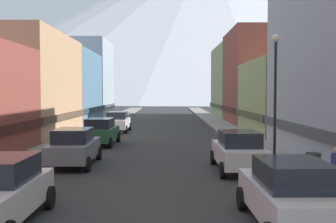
{
  "coord_description": "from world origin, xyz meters",
  "views": [
    {
      "loc": [
        0.67,
        -4.28,
        3.49
      ],
      "look_at": [
        0.8,
        37.31,
        1.54
      ],
      "focal_mm": 43.85,
      "sensor_mm": 36.0,
      "label": 1
    }
  ],
  "objects_px": {
    "car_left_1": "(73,147)",
    "pedestrian_0": "(335,172)",
    "car_left_3": "(116,122)",
    "car_right_1": "(237,151)",
    "streetlamp_right": "(274,81)",
    "car_right_0": "(289,194)",
    "car_left_2": "(99,132)",
    "trash_bin_right": "(312,165)"
  },
  "relations": [
    {
      "from": "car_left_3",
      "to": "pedestrian_0",
      "type": "xyz_separation_m",
      "value": [
        10.05,
        -22.76,
        -0.05
      ]
    },
    {
      "from": "car_left_3",
      "to": "pedestrian_0",
      "type": "height_order",
      "value": "car_left_3"
    },
    {
      "from": "car_right_1",
      "to": "trash_bin_right",
      "type": "height_order",
      "value": "car_right_1"
    },
    {
      "from": "car_right_1",
      "to": "car_left_1",
      "type": "bearing_deg",
      "value": 170.07
    },
    {
      "from": "car_left_2",
      "to": "pedestrian_0",
      "type": "bearing_deg",
      "value": -53.4
    },
    {
      "from": "car_left_1",
      "to": "pedestrian_0",
      "type": "distance_m",
      "value": 11.67
    },
    {
      "from": "pedestrian_0",
      "to": "car_right_1",
      "type": "bearing_deg",
      "value": 118.01
    },
    {
      "from": "streetlamp_right",
      "to": "car_right_1",
      "type": "bearing_deg",
      "value": 173.67
    },
    {
      "from": "car_left_1",
      "to": "car_left_3",
      "type": "distance_m",
      "value": 16.82
    },
    {
      "from": "pedestrian_0",
      "to": "streetlamp_right",
      "type": "height_order",
      "value": "streetlamp_right"
    },
    {
      "from": "car_left_1",
      "to": "trash_bin_right",
      "type": "bearing_deg",
      "value": -19.03
    },
    {
      "from": "car_right_0",
      "to": "trash_bin_right",
      "type": "xyz_separation_m",
      "value": [
        2.55,
        5.55,
        -0.26
      ]
    },
    {
      "from": "pedestrian_0",
      "to": "streetlamp_right",
      "type": "relative_size",
      "value": 0.26
    },
    {
      "from": "car_left_1",
      "to": "car_right_1",
      "type": "distance_m",
      "value": 7.72
    },
    {
      "from": "car_right_1",
      "to": "pedestrian_0",
      "type": "bearing_deg",
      "value": -61.99
    },
    {
      "from": "car_left_1",
      "to": "car_right_0",
      "type": "relative_size",
      "value": 1.0
    },
    {
      "from": "car_left_1",
      "to": "pedestrian_0",
      "type": "bearing_deg",
      "value": -30.57
    },
    {
      "from": "car_left_2",
      "to": "car_left_3",
      "type": "distance_m",
      "value": 9.22
    },
    {
      "from": "car_left_3",
      "to": "car_right_0",
      "type": "xyz_separation_m",
      "value": [
        7.6,
        -25.87,
        0.0
      ]
    },
    {
      "from": "car_left_1",
      "to": "car_left_2",
      "type": "relative_size",
      "value": 0.99
    },
    {
      "from": "car_left_2",
      "to": "trash_bin_right",
      "type": "bearing_deg",
      "value": -47.56
    },
    {
      "from": "car_right_0",
      "to": "car_right_1",
      "type": "bearing_deg",
      "value": 90.0
    },
    {
      "from": "car_left_3",
      "to": "trash_bin_right",
      "type": "distance_m",
      "value": 22.72
    },
    {
      "from": "pedestrian_0",
      "to": "streetlamp_right",
      "type": "bearing_deg",
      "value": 101.47
    },
    {
      "from": "car_left_3",
      "to": "pedestrian_0",
      "type": "distance_m",
      "value": 24.88
    },
    {
      "from": "car_left_3",
      "to": "car_right_1",
      "type": "relative_size",
      "value": 1.0
    },
    {
      "from": "trash_bin_right",
      "to": "streetlamp_right",
      "type": "distance_m",
      "value": 4.02
    },
    {
      "from": "car_right_0",
      "to": "streetlamp_right",
      "type": "height_order",
      "value": "streetlamp_right"
    },
    {
      "from": "car_left_1",
      "to": "car_right_0",
      "type": "distance_m",
      "value": 11.82
    },
    {
      "from": "car_left_1",
      "to": "car_left_2",
      "type": "distance_m",
      "value": 7.6
    },
    {
      "from": "car_left_1",
      "to": "streetlamp_right",
      "type": "bearing_deg",
      "value": -9.33
    },
    {
      "from": "car_right_0",
      "to": "car_left_1",
      "type": "bearing_deg",
      "value": 130.03
    },
    {
      "from": "streetlamp_right",
      "to": "pedestrian_0",
      "type": "bearing_deg",
      "value": -78.53
    },
    {
      "from": "car_left_1",
      "to": "car_left_2",
      "type": "height_order",
      "value": "same"
    },
    {
      "from": "car_left_3",
      "to": "pedestrian_0",
      "type": "relative_size",
      "value": 2.88
    },
    {
      "from": "car_left_3",
      "to": "pedestrian_0",
      "type": "bearing_deg",
      "value": -66.18
    },
    {
      "from": "car_left_2",
      "to": "car_right_0",
      "type": "distance_m",
      "value": 18.3
    },
    {
      "from": "car_left_3",
      "to": "streetlamp_right",
      "type": "height_order",
      "value": "streetlamp_right"
    },
    {
      "from": "car_left_3",
      "to": "car_right_0",
      "type": "relative_size",
      "value": 1.0
    },
    {
      "from": "car_right_1",
      "to": "car_left_3",
      "type": "bearing_deg",
      "value": 112.72
    },
    {
      "from": "car_left_1",
      "to": "streetlamp_right",
      "type": "relative_size",
      "value": 0.76
    },
    {
      "from": "car_left_2",
      "to": "car_right_1",
      "type": "distance_m",
      "value": 11.73
    }
  ]
}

